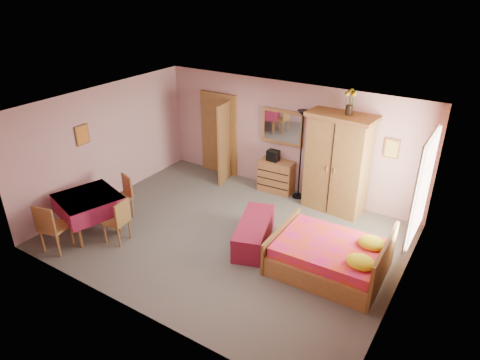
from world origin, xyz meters
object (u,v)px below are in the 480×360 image
Objects in this scene: floor_lamp at (301,156)px; chair_north at (120,197)px; bench at (254,232)px; wardrobe at (337,164)px; dining_table at (90,214)px; stereo at (273,156)px; bed at (329,249)px; chair_west at (65,202)px; sunflower_vase at (350,102)px; chair_south at (55,226)px; chest_of_drawers at (276,176)px; chair_east at (116,221)px; wall_mirror at (282,127)px.

floor_lamp is 2.30× the size of chair_north.
wardrobe is at bearing 69.55° from bench.
floor_lamp is at bearing -117.08° from chair_north.
wardrobe is 1.98× the size of dining_table.
stereo is 0.14× the size of bed.
wardrobe is at bearing -4.97° from floor_lamp.
floor_lamp is 2.09× the size of chair_west.
bed is at bearing -73.96° from sunflower_vase.
sunflower_vase reaches higher than chair_north.
floor_lamp reaches higher than bed.
stereo reaches higher than chair_south.
floor_lamp is 1.72m from sunflower_vase.
bed is (2.20, -2.19, 0.06)m from chest_of_drawers.
sunflower_vase is (1.00, -0.06, 1.40)m from floor_lamp.
chair_south is at bearing 129.31° from chair_east.
chair_west reaches higher than bed.
wall_mirror reaches higher than chair_south.
floor_lamp is (0.59, 0.01, 0.66)m from chest_of_drawers.
sunflower_vase is 0.36× the size of bench.
floor_lamp is 1.09× the size of bed.
dining_table is at bearing -121.80° from stereo.
sunflower_vase is 0.53× the size of chair_west.
dining_table is (-2.20, -3.55, -0.50)m from stereo.
stereo is 3.20m from bed.
chest_of_drawers is 3.88m from chair_east.
bed is 4.71m from dining_table.
chair_south is at bearing -156.01° from bed.
chest_of_drawers is at bearing 6.05° from stereo.
sunflower_vase is at bearing 133.88° from chair_west.
dining_table is 1.22× the size of chair_east.
chair_west is (-3.57, -3.62, -0.55)m from floor_lamp.
wall_mirror is 3.92m from chair_north.
stereo is at bearing -177.45° from wardrobe.
chair_west is (-2.98, -3.62, 0.11)m from chest_of_drawers.
bed is 5.03m from chair_south.
chair_north is at bearing 142.99° from chair_west.
chair_south is (-4.55, -2.14, 0.06)m from bed.
dining_table reaches higher than chest_of_drawers.
wall_mirror reaches higher than chest_of_drawers.
wardrobe reaches higher than bed.
chair_north is at bearing -127.35° from stereo.
chest_of_drawers is 3.60m from chair_north.
wardrobe is at bearing -125.57° from chair_north.
chest_of_drawers is 4.69m from chair_west.
floor_lamp is at bearing 179.84° from wardrobe.
dining_table is 0.69m from chair_east.
chair_north is at bearing -128.22° from wall_mirror.
bench is at bearing -68.09° from chair_east.
wardrobe is at bearing 107.77° from bed.
chest_of_drawers is 2.60m from sunflower_vase.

